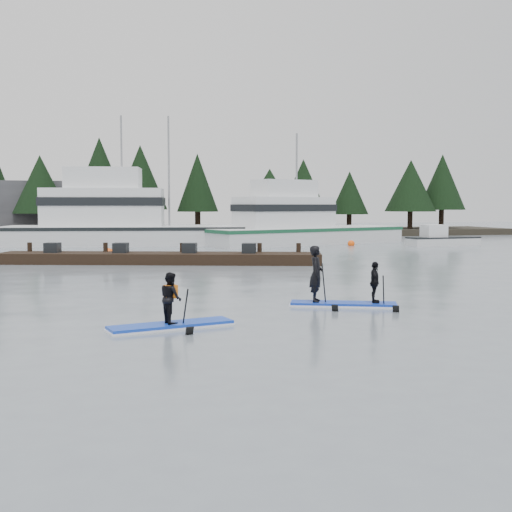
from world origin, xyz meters
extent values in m
plane|color=slate|center=(0.00, 0.00, 0.00)|extent=(160.00, 160.00, 0.00)
cube|color=#2D281E|center=(0.00, 42.00, 0.30)|extent=(70.00, 8.00, 0.60)
cube|color=silver|center=(-2.34, 31.72, 0.13)|extent=(19.70, 8.58, 2.54)
cube|color=white|center=(-4.59, 32.13, 2.78)|extent=(9.12, 5.27, 2.75)
cylinder|color=gray|center=(-3.28, 31.89, 5.43)|extent=(0.14, 0.14, 8.06)
cube|color=silver|center=(10.17, 29.63, 0.11)|extent=(16.56, 9.21, 2.28)
cube|color=white|center=(8.35, 29.05, 2.39)|extent=(7.83, 5.31, 2.28)
cylinder|color=gray|center=(9.41, 29.39, 4.75)|extent=(0.14, 0.14, 7.01)
cube|color=silver|center=(19.12, 24.87, 0.31)|extent=(5.43, 1.93, 0.62)
cube|color=black|center=(-2.35, 15.94, 0.27)|extent=(16.09, 6.91, 0.54)
sphere|color=#FF530C|center=(-4.69, 21.33, 0.00)|extent=(0.60, 0.60, 0.60)
sphere|color=#FF530C|center=(12.65, 26.55, 0.00)|extent=(0.51, 0.51, 0.51)
cube|color=#133ABA|center=(-4.04, -1.16, 0.06)|extent=(3.11, 1.37, 0.11)
imported|color=black|center=(-4.04, -1.16, 0.73)|extent=(0.59, 0.69, 1.24)
cube|color=orange|center=(-4.04, -1.16, 0.88)|extent=(0.34, 0.26, 0.32)
cylinder|color=black|center=(-3.75, -1.32, 0.27)|extent=(0.11, 0.88, 1.49)
cube|color=#1234AF|center=(1.28, 0.89, 0.05)|extent=(3.12, 1.83, 0.11)
imported|color=black|center=(0.54, 1.20, 0.94)|extent=(0.60, 0.71, 1.66)
cylinder|color=black|center=(0.69, 0.90, 0.49)|extent=(0.51, 0.85, 1.63)
imported|color=black|center=(2.12, 0.55, 0.71)|extent=(0.54, 0.77, 1.21)
cylinder|color=black|center=(2.27, 0.26, 0.25)|extent=(0.47, 0.77, 1.47)
camera|label=1|loc=(-6.01, -16.43, 2.96)|focal=45.00mm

